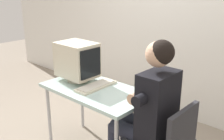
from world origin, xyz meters
TOP-DOWN VIEW (x-y plane):
  - wall_back at (0.30, 1.40)m, footprint 8.00×0.10m
  - desk at (0.00, 0.00)m, footprint 1.12×0.61m
  - crt_monitor at (-0.32, 0.04)m, footprint 0.43×0.32m
  - keyboard at (-0.02, 0.03)m, footprint 0.17×0.47m
  - person_seated at (0.65, -0.02)m, footprint 0.69×0.55m

SIDE VIEW (x-z plane):
  - desk at x=0.00m, z-range 0.30..1.03m
  - person_seated at x=0.65m, z-range 0.06..1.41m
  - keyboard at x=-0.02m, z-range 0.73..0.76m
  - crt_monitor at x=-0.32m, z-range 0.75..1.18m
  - wall_back at x=0.30m, z-range 0.00..3.00m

